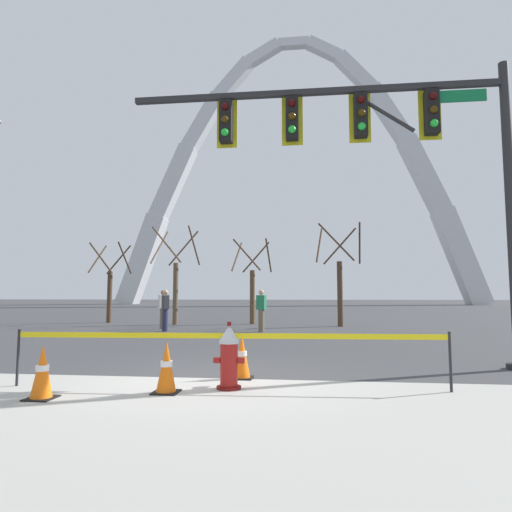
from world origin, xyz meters
TOP-DOWN VIEW (x-y plane):
  - ground_plane at (0.00, 0.00)m, footprint 240.00×240.00m
  - sidewalk_near_curb at (0.00, -4.05)m, footprint 40.00×8.00m
  - fire_hydrant at (0.38, -0.81)m, footprint 0.46×0.48m
  - caution_tape_barrier at (0.35, -0.82)m, footprint 6.48×0.35m
  - traffic_cone_by_hydrant at (0.45, -0.00)m, footprint 0.36×0.36m
  - traffic_cone_mid_sidewalk at (-2.00, -1.71)m, footprint 0.36×0.36m
  - traffic_cone_curb_edge at (-0.46, -1.18)m, footprint 0.36×0.36m
  - traffic_signal_gantry at (3.09, 1.50)m, footprint 7.82×0.44m
  - monument_arch at (0.00, 56.78)m, footprint 54.34×2.82m
  - tree_far_left at (-8.35, 13.72)m, footprint 1.85×1.86m
  - tree_left_mid at (-4.61, 12.70)m, footprint 2.10×2.11m
  - tree_center_left at (-1.05, 13.54)m, footprint 1.87×1.88m
  - tree_center_right at (3.03, 12.37)m, footprint 2.08×2.10m
  - pedestrian_walking_left at (-0.15, 9.08)m, footprint 0.39×0.31m
  - pedestrian_standing_center at (-4.31, 10.03)m, footprint 0.39×0.36m
  - pedestrian_walking_right at (-3.86, 9.01)m, footprint 0.36×0.39m

SIDE VIEW (x-z plane):
  - ground_plane at x=0.00m, z-range 0.00..0.00m
  - sidewalk_near_curb at x=0.00m, z-range 0.00..0.01m
  - traffic_cone_by_hydrant at x=0.45m, z-range -0.01..0.72m
  - traffic_cone_mid_sidewalk at x=-2.00m, z-range -0.01..0.72m
  - traffic_cone_curb_edge at x=-0.46m, z-range -0.01..0.72m
  - fire_hydrant at x=0.38m, z-range -0.03..0.96m
  - caution_tape_barrier at x=0.35m, z-range 0.19..1.05m
  - pedestrian_walking_left at x=-0.15m, z-range 0.02..1.61m
  - pedestrian_standing_center at x=-4.31m, z-range 0.02..1.61m
  - pedestrian_walking_right at x=-3.86m, z-range 0.02..1.61m
  - tree_far_left at x=-8.35m, z-range -0.22..3.79m
  - tree_center_left at x=-1.05m, z-range -0.23..3.83m
  - tree_center_right at x=3.03m, z-range -0.25..4.28m
  - tree_left_mid at x=-4.61m, z-range -0.25..4.32m
  - traffic_signal_gantry at x=3.09m, z-range 1.40..7.40m
  - monument_arch at x=0.00m, z-range -2.38..39.14m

